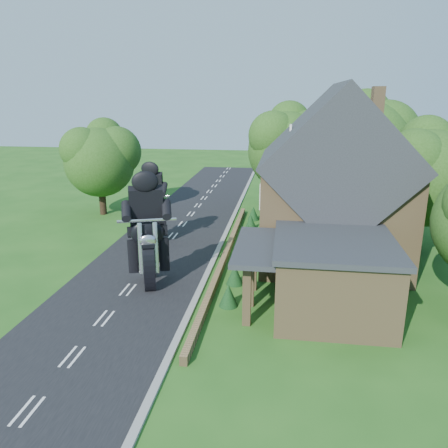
# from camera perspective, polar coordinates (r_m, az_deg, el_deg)

# --- Properties ---
(ground) EXTENTS (120.00, 120.00, 0.00)m
(ground) POSITION_cam_1_polar(r_m,az_deg,el_deg) (23.00, -12.43, -8.42)
(ground) COLOR #215116
(ground) RESTS_ON ground
(road) EXTENTS (7.00, 80.00, 0.02)m
(road) POSITION_cam_1_polar(r_m,az_deg,el_deg) (23.00, -12.43, -8.40)
(road) COLOR black
(road) RESTS_ON ground
(kerb) EXTENTS (0.30, 80.00, 0.12)m
(kerb) POSITION_cam_1_polar(r_m,az_deg,el_deg) (22.02, -3.39, -9.03)
(kerb) COLOR gray
(kerb) RESTS_ON ground
(garden_wall) EXTENTS (0.30, 22.00, 0.40)m
(garden_wall) POSITION_cam_1_polar(r_m,az_deg,el_deg) (26.40, 0.15, -4.24)
(garden_wall) COLOR olive
(garden_wall) RESTS_ON ground
(house) EXTENTS (9.54, 8.64, 10.24)m
(house) POSITION_cam_1_polar(r_m,az_deg,el_deg) (26.13, 14.08, 4.51)
(house) COLOR olive
(house) RESTS_ON ground
(annex) EXTENTS (7.05, 5.94, 3.44)m
(annex) POSITION_cam_1_polar(r_m,az_deg,el_deg) (20.32, 13.63, -6.48)
(annex) COLOR olive
(annex) RESTS_ON ground
(tree_house_right) EXTENTS (6.51, 6.00, 8.40)m
(tree_house_right) POSITION_cam_1_polar(r_m,az_deg,el_deg) (29.78, 25.64, 6.46)
(tree_house_right) COLOR black
(tree_house_right) RESTS_ON ground
(tree_behind_house) EXTENTS (7.81, 7.20, 10.08)m
(tree_behind_house) POSITION_cam_1_polar(r_m,az_deg,el_deg) (36.34, 18.64, 10.39)
(tree_behind_house) COLOR black
(tree_behind_house) RESTS_ON ground
(tree_behind_left) EXTENTS (6.94, 6.40, 9.16)m
(tree_behind_left) POSITION_cam_1_polar(r_m,az_deg,el_deg) (36.79, 8.91, 10.32)
(tree_behind_left) COLOR black
(tree_behind_left) RESTS_ON ground
(tree_far_road) EXTENTS (6.08, 5.60, 7.84)m
(tree_far_road) POSITION_cam_1_polar(r_m,az_deg,el_deg) (36.91, -15.39, 8.56)
(tree_far_road) COLOR black
(tree_far_road) RESTS_ON ground
(shrub_a) EXTENTS (0.90, 0.90, 1.10)m
(shrub_a) POSITION_cam_1_polar(r_m,az_deg,el_deg) (20.67, 0.58, -9.28)
(shrub_a) COLOR black
(shrub_a) RESTS_ON ground
(shrub_b) EXTENTS (0.90, 0.90, 1.10)m
(shrub_b) POSITION_cam_1_polar(r_m,az_deg,el_deg) (22.93, 1.41, -6.59)
(shrub_b) COLOR black
(shrub_b) RESTS_ON ground
(shrub_c) EXTENTS (0.90, 0.90, 1.10)m
(shrub_c) POSITION_cam_1_polar(r_m,az_deg,el_deg) (25.24, 2.08, -4.40)
(shrub_c) COLOR black
(shrub_c) RESTS_ON ground
(shrub_d) EXTENTS (0.90, 0.90, 1.10)m
(shrub_d) POSITION_cam_1_polar(r_m,az_deg,el_deg) (29.94, 3.11, -1.03)
(shrub_d) COLOR black
(shrub_d) RESTS_ON ground
(shrub_e) EXTENTS (0.90, 0.90, 1.10)m
(shrub_e) POSITION_cam_1_polar(r_m,az_deg,el_deg) (32.33, 3.51, 0.29)
(shrub_e) COLOR black
(shrub_e) RESTS_ON ground
(shrub_f) EXTENTS (0.90, 0.90, 1.10)m
(shrub_f) POSITION_cam_1_polar(r_m,az_deg,el_deg) (34.73, 3.85, 1.42)
(shrub_f) COLOR black
(shrub_f) RESTS_ON ground
(motorcycle_lead) EXTENTS (1.07, 1.99, 1.80)m
(motorcycle_lead) POSITION_cam_1_polar(r_m,az_deg,el_deg) (23.06, -9.71, -5.75)
(motorcycle_lead) COLOR black
(motorcycle_lead) RESTS_ON ground
(motorcycle_follow) EXTENTS (0.49, 1.77, 1.64)m
(motorcycle_follow) POSITION_cam_1_polar(r_m,az_deg,el_deg) (29.69, -9.16, -0.83)
(motorcycle_follow) COLOR black
(motorcycle_follow) RESTS_ON ground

